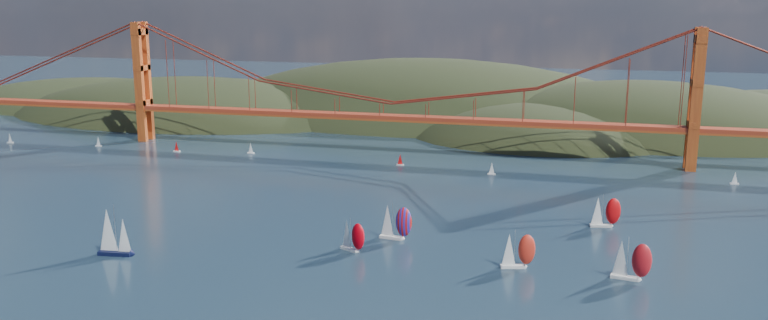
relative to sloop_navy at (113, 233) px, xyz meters
The scene contains 15 objects.
headlands 257.90m from the sloop_navy, 71.04° to the left, with size 725.00×225.00×96.00m.
bridge 151.86m from the sloop_navy, 75.73° to the left, with size 552.00×12.00×55.00m.
sloop_navy is the anchor object (origin of this frame).
racer_0 62.41m from the sloop_navy, 17.70° to the left, with size 8.17×5.97×9.19m.
racer_1 104.39m from the sloop_navy, ahead, with size 8.78×5.04×9.85m.
racer_2 130.71m from the sloop_navy, ahead, with size 9.42×4.74×10.59m.
racer_3 137.72m from the sloop_navy, 25.08° to the left, with size 8.88×4.60×9.98m.
racer_rwb 75.02m from the sloop_navy, 24.94° to the left, with size 9.51×4.35×10.76m.
distant_boat_0 184.36m from the sloop_navy, 138.56° to the left, with size 3.00×2.00×4.70m.
distant_boat_1 156.95m from the sloop_navy, 126.76° to the left, with size 3.00×2.00×4.70m.
distant_boat_2 134.93m from the sloop_navy, 113.31° to the left, with size 3.00×2.00×4.70m.
distant_boat_3 130.62m from the sloop_navy, 99.08° to the left, with size 3.00×2.00×4.70m.
distant_boat_4 211.23m from the sloop_navy, 35.79° to the left, with size 3.00×2.00×4.70m.
distant_boat_8 143.97m from the sloop_navy, 53.93° to the left, with size 3.00×2.00×4.70m.
distant_boat_9 131.75m from the sloop_navy, 68.97° to the left, with size 3.00×2.00×4.70m.
Camera 1 is at (77.57, -126.75, 66.18)m, focal length 35.00 mm.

